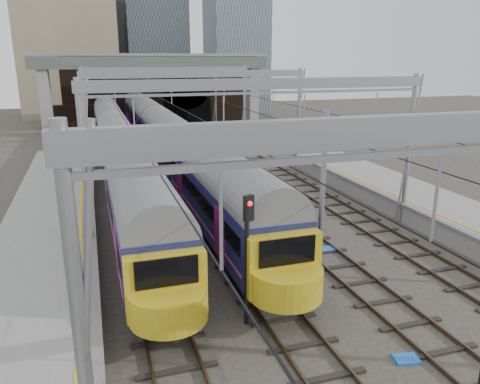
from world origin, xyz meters
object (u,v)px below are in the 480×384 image
object	(u,v)px
signal_near_left	(247,244)
relay_cabinet	(192,315)
train_main	(156,128)
train_second	(118,147)

from	to	relation	value
signal_near_left	relay_cabinet	size ratio (longest dim) A/B	4.30
train_main	relay_cabinet	size ratio (longest dim) A/B	57.48
train_second	relay_cabinet	xyz separation A→B (m)	(0.87, -21.71, -1.82)
train_main	signal_near_left	distance (m)	30.68
train_second	signal_near_left	world-z (taller)	signal_near_left
train_main	signal_near_left	world-z (taller)	train_main
train_main	signal_near_left	bearing A→B (deg)	-92.39
train_second	signal_near_left	distance (m)	22.16
train_main	relay_cabinet	world-z (taller)	train_main
signal_near_left	train_second	bearing A→B (deg)	73.50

